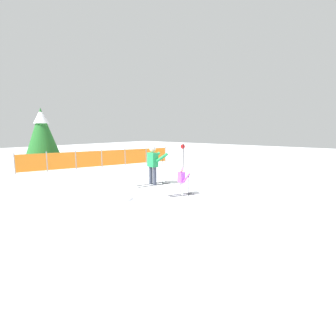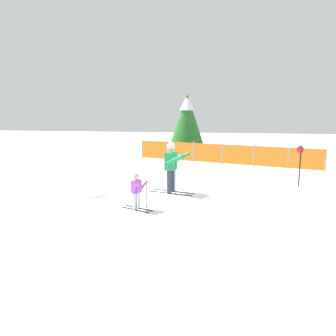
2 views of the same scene
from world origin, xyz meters
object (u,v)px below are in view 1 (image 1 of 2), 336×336
Objects in this scene: safety_fence at (102,158)px; skier_child at (182,179)px; trail_marker at (183,154)px; conifer_far at (42,131)px; skier_adult at (153,161)px.

skier_child is at bearing -106.58° from safety_fence.
trail_marker is (2.85, -4.40, 0.36)m from safety_fence.
safety_fence is 4.30m from conifer_far.
skier_adult reaches higher than skier_child.
conifer_far reaches higher than trail_marker.
safety_fence is (2.46, 8.25, -0.03)m from skier_child.
trail_marker is (4.60, 1.76, -0.11)m from skier_adult.
skier_child is 8.60m from safety_fence.
skier_adult reaches higher than trail_marker.
skier_child is 0.69× the size of trail_marker.
trail_marker is (5.06, -7.63, -1.40)m from conifer_far.
skier_adult is at bearing -159.08° from trail_marker.
skier_adult is 1.65× the size of skier_child.
conifer_far is 9.26m from trail_marker.
skier_child is 0.28× the size of conifer_far.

